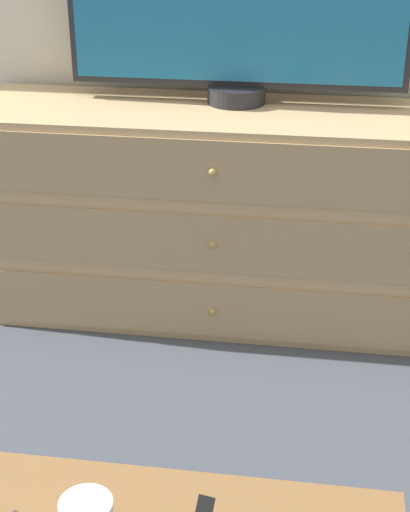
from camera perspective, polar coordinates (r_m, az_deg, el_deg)
ground_plane at (r=2.91m, az=2.60°, el=-1.29°), size 12.00×12.00×0.00m
dresser at (r=2.53m, az=1.25°, el=3.02°), size 1.56×0.46×0.69m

